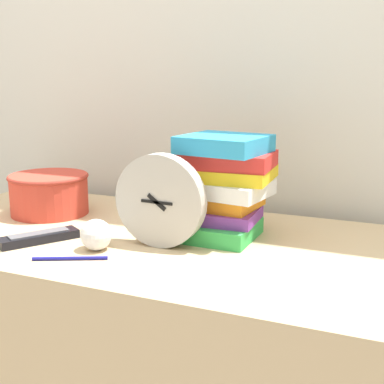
% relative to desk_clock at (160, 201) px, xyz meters
% --- Properties ---
extents(wall_back, '(6.00, 0.04, 2.40)m').
position_rel_desk_clock_xyz_m(wall_back, '(-0.10, 0.46, 0.39)').
color(wall_back, silver).
rests_on(wall_back, ground_plane).
extents(desk, '(1.23, 0.65, 0.70)m').
position_rel_desk_clock_xyz_m(desk, '(-0.10, 0.06, -0.46)').
color(desk, tan).
rests_on(desk, ground_plane).
extents(desk_clock, '(0.21, 0.04, 0.21)m').
position_rel_desk_clock_xyz_m(desk_clock, '(0.00, 0.00, 0.00)').
color(desk_clock, '#B7B2A8').
rests_on(desk_clock, desk).
extents(book_stack, '(0.25, 0.21, 0.24)m').
position_rel_desk_clock_xyz_m(book_stack, '(0.09, 0.13, 0.02)').
color(book_stack, green).
rests_on(book_stack, desk).
extents(basket, '(0.22, 0.22, 0.11)m').
position_rel_desk_clock_xyz_m(basket, '(-0.41, 0.13, -0.05)').
color(basket, '#C63D2D').
rests_on(basket, desk).
extents(tv_remote, '(0.14, 0.18, 0.02)m').
position_rel_desk_clock_xyz_m(tv_remote, '(-0.27, -0.09, -0.10)').
color(tv_remote, black).
rests_on(tv_remote, desk).
extents(crumpled_paper_ball, '(0.07, 0.07, 0.07)m').
position_rel_desk_clock_xyz_m(crumpled_paper_ball, '(-0.12, -0.08, -0.07)').
color(crumpled_paper_ball, white).
rests_on(crumpled_paper_ball, desk).
extents(pen, '(0.15, 0.08, 0.01)m').
position_rel_desk_clock_xyz_m(pen, '(-0.13, -0.16, -0.10)').
color(pen, navy).
rests_on(pen, desk).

